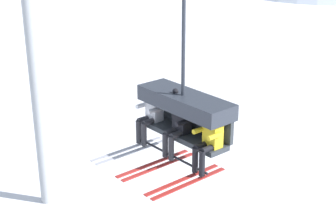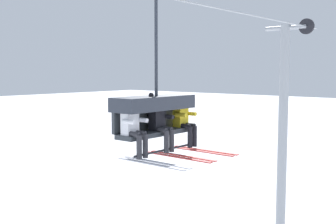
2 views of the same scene
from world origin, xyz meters
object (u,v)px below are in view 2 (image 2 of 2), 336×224
lift_tower_far (283,131)px  skier_black (161,123)px  skier_white (134,127)px  skier_yellow (185,120)px  chairlift_chair (154,108)px

lift_tower_far → skier_black: 8.30m
skier_black → skier_white: bearing=-179.5°
skier_white → skier_yellow: same height
lift_tower_far → skier_yellow: lift_tower_far is taller
lift_tower_far → chairlift_chair: (-8.16, -0.71, 1.46)m
chairlift_chair → skier_yellow: size_ratio=1.97×
lift_tower_far → skier_yellow: size_ratio=5.08×
skier_white → skier_yellow: 1.66m
lift_tower_far → skier_white: 9.11m
lift_tower_far → chairlift_chair: size_ratio=2.58×
chairlift_chair → skier_black: bearing=-90.9°
skier_yellow → skier_white: bearing=180.0°
skier_white → skier_black: size_ratio=1.00×
lift_tower_far → skier_yellow: (-7.34, -0.93, 1.15)m
skier_black → skier_yellow: bearing=-0.5°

